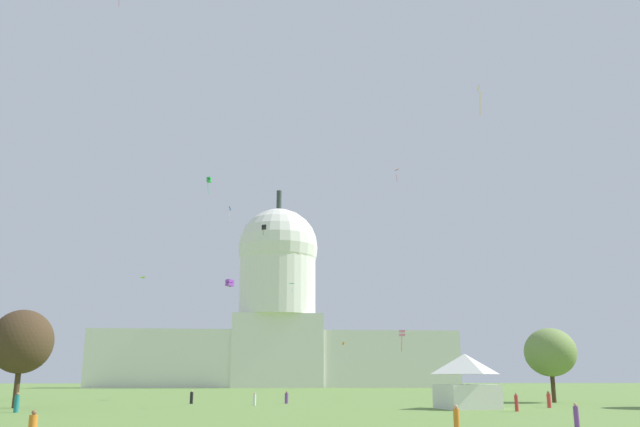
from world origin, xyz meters
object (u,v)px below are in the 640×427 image
kite_green_high (209,180)px  person_orange_front_center (457,418)px  person_white_mid_right (255,399)px  person_purple_front_right (576,416)px  kite_pink_low (402,333)px  tree_west_mid (22,342)px  kite_lime_mid (145,278)px  tree_east_far (550,352)px  person_teal_back_center (17,403)px  kite_gold_high (479,93)px  kite_blue_high (230,211)px  person_black_mid_left (459,398)px  person_red_aisle_center (516,403)px  kite_black_high (264,227)px  capitol_building (277,318)px  kite_red_high (395,172)px  kite_violet_low (230,283)px  person_black_front_left (192,398)px  kite_orange_low (343,343)px  person_red_near_tent (549,400)px  kite_turquoise_mid (292,285)px  person_purple_edge_west (287,398)px  event_tent (466,381)px

kite_green_high → person_orange_front_center: bearing=121.9°
person_white_mid_right → kite_green_high: size_ratio=0.35×
person_purple_front_right → kite_pink_low: size_ratio=0.47×
tree_west_mid → person_orange_front_center: size_ratio=6.93×
kite_lime_mid → person_orange_front_center: bearing=-141.0°
tree_east_far → person_teal_back_center: bearing=-162.4°
person_orange_front_center → kite_pink_low: 62.02m
kite_gold_high → kite_blue_high: 70.55m
tree_east_far → person_black_mid_left: size_ratio=6.29×
kite_green_high → person_black_mid_left: bearing=138.5°
person_red_aisle_center → kite_black_high: bearing=-126.6°
person_white_mid_right → kite_black_high: kite_black_high is taller
capitol_building → person_purple_front_right: 186.53m
kite_black_high → capitol_building: bearing=168.9°
kite_black_high → kite_blue_high: kite_black_high is taller
capitol_building → kite_blue_high: 94.58m
person_black_mid_left → kite_blue_high: bearing=-120.4°
kite_gold_high → kite_pink_low: size_ratio=1.17×
kite_gold_high → person_teal_back_center: bearing=158.7°
tree_east_far → person_white_mid_right: (-38.93, -5.37, -5.74)m
person_orange_front_center → kite_red_high: size_ratio=0.53×
kite_blue_high → kite_violet_low: (1.87, -35.11, -20.34)m
person_black_front_left → kite_black_high: size_ratio=0.62×
person_black_front_left → kite_red_high: bearing=13.2°
person_teal_back_center → kite_red_high: size_ratio=0.64×
kite_gold_high → kite_orange_low: kite_gold_high is taller
person_red_near_tent → kite_pink_low: size_ratio=0.53×
capitol_building → kite_violet_low: bearing=-95.3°
person_black_mid_left → kite_lime_mid: (-51.93, 72.99, 25.35)m
person_red_near_tent → person_black_mid_left: bearing=178.8°
person_orange_front_center → kite_violet_low: kite_violet_low is taller
person_white_mid_right → kite_black_high: bearing=-96.9°
person_black_mid_left → kite_red_high: bearing=-158.9°
kite_black_high → kite_pink_low: bearing=15.6°
kite_orange_low → person_white_mid_right: bearing=-7.0°
kite_red_high → person_purple_front_right: bearing=-29.1°
person_teal_back_center → person_white_mid_right: size_ratio=1.22×
tree_east_far → kite_black_high: (-37.40, 70.02, 32.33)m
person_black_mid_left → person_orange_front_center: bearing=10.2°
person_red_aisle_center → kite_turquoise_mid: kite_turquoise_mid is taller
kite_pink_low → kite_lime_mid: bearing=-47.1°
tree_west_mid → kite_black_high: (26.88, 79.84, 31.82)m
person_purple_front_right → kite_green_high: 123.34m
kite_red_high → person_purple_edge_west: bearing=-46.2°
person_orange_front_center → person_white_mid_right: bearing=-156.7°
kite_gold_high → person_purple_edge_west: bearing=121.6°
kite_gold_high → kite_violet_low: bearing=109.3°
person_orange_front_center → kite_turquoise_mid: size_ratio=0.68×
kite_gold_high → kite_blue_high: bearing=88.6°
event_tent → kite_orange_low: bearing=83.8°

